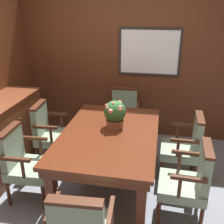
{
  "coord_description": "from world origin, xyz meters",
  "views": [
    {
      "loc": [
        0.66,
        -2.51,
        2.16
      ],
      "look_at": [
        0.11,
        0.34,
        0.96
      ],
      "focal_mm": 42.0,
      "sensor_mm": 36.0,
      "label": 1
    }
  ],
  "objects_px": {
    "chair_left_near": "(24,161)",
    "chair_right_far": "(186,145)",
    "sideboard_cabinet": "(6,135)",
    "dining_table": "(110,140)",
    "chair_head_far": "(124,114)",
    "chair_left_far": "(50,131)",
    "potted_plant": "(115,113)",
    "chair_right_near": "(190,180)"
  },
  "relations": [
    {
      "from": "chair_right_far",
      "to": "chair_left_near",
      "type": "relative_size",
      "value": 1.0
    },
    {
      "from": "chair_right_far",
      "to": "sideboard_cabinet",
      "type": "relative_size",
      "value": 0.68
    },
    {
      "from": "chair_left_far",
      "to": "potted_plant",
      "type": "height_order",
      "value": "potted_plant"
    },
    {
      "from": "chair_right_far",
      "to": "chair_left_near",
      "type": "distance_m",
      "value": 1.99
    },
    {
      "from": "chair_right_far",
      "to": "chair_left_near",
      "type": "xyz_separation_m",
      "value": [
        -1.85,
        -0.74,
        0.0
      ]
    },
    {
      "from": "chair_head_far",
      "to": "chair_left_near",
      "type": "bearing_deg",
      "value": -122.67
    },
    {
      "from": "chair_right_far",
      "to": "sideboard_cabinet",
      "type": "height_order",
      "value": "sideboard_cabinet"
    },
    {
      "from": "potted_plant",
      "to": "sideboard_cabinet",
      "type": "distance_m",
      "value": 1.59
    },
    {
      "from": "chair_right_near",
      "to": "dining_table",
      "type": "bearing_deg",
      "value": -109.77
    },
    {
      "from": "chair_left_near",
      "to": "potted_plant",
      "type": "relative_size",
      "value": 2.65
    },
    {
      "from": "potted_plant",
      "to": "sideboard_cabinet",
      "type": "height_order",
      "value": "potted_plant"
    },
    {
      "from": "dining_table",
      "to": "chair_left_far",
      "type": "height_order",
      "value": "chair_left_far"
    },
    {
      "from": "chair_right_near",
      "to": "potted_plant",
      "type": "bearing_deg",
      "value": -119.2
    },
    {
      "from": "chair_left_near",
      "to": "sideboard_cabinet",
      "type": "distance_m",
      "value": 0.78
    },
    {
      "from": "chair_left_near",
      "to": "sideboard_cabinet",
      "type": "xyz_separation_m",
      "value": [
        -0.57,
        0.54,
        0.01
      ]
    },
    {
      "from": "chair_left_near",
      "to": "chair_head_far",
      "type": "bearing_deg",
      "value": -32.08
    },
    {
      "from": "dining_table",
      "to": "chair_left_far",
      "type": "relative_size",
      "value": 1.88
    },
    {
      "from": "dining_table",
      "to": "chair_left_far",
      "type": "xyz_separation_m",
      "value": [
        -0.95,
        0.4,
        -0.18
      ]
    },
    {
      "from": "chair_head_far",
      "to": "sideboard_cabinet",
      "type": "distance_m",
      "value": 1.82
    },
    {
      "from": "chair_left_far",
      "to": "potted_plant",
      "type": "distance_m",
      "value": 1.1
    },
    {
      "from": "chair_right_far",
      "to": "chair_left_far",
      "type": "xyz_separation_m",
      "value": [
        -1.87,
        0.03,
        0.0
      ]
    },
    {
      "from": "dining_table",
      "to": "chair_right_near",
      "type": "relative_size",
      "value": 1.88
    },
    {
      "from": "chair_head_far",
      "to": "dining_table",
      "type": "bearing_deg",
      "value": -92.27
    },
    {
      "from": "chair_right_far",
      "to": "chair_left_near",
      "type": "height_order",
      "value": "same"
    },
    {
      "from": "dining_table",
      "to": "chair_head_far",
      "type": "bearing_deg",
      "value": 90.64
    },
    {
      "from": "potted_plant",
      "to": "sideboard_cabinet",
      "type": "relative_size",
      "value": 0.25
    },
    {
      "from": "chair_head_far",
      "to": "chair_right_far",
      "type": "distance_m",
      "value": 1.27
    },
    {
      "from": "chair_left_far",
      "to": "sideboard_cabinet",
      "type": "relative_size",
      "value": 0.68
    },
    {
      "from": "chair_right_near",
      "to": "chair_left_near",
      "type": "distance_m",
      "value": 1.84
    },
    {
      "from": "chair_left_far",
      "to": "potted_plant",
      "type": "relative_size",
      "value": 2.65
    },
    {
      "from": "chair_left_near",
      "to": "chair_right_near",
      "type": "bearing_deg",
      "value": -92.25
    },
    {
      "from": "chair_left_near",
      "to": "sideboard_cabinet",
      "type": "height_order",
      "value": "sideboard_cabinet"
    },
    {
      "from": "dining_table",
      "to": "sideboard_cabinet",
      "type": "distance_m",
      "value": 1.51
    },
    {
      "from": "dining_table",
      "to": "chair_right_far",
      "type": "bearing_deg",
      "value": 21.65
    },
    {
      "from": "chair_right_near",
      "to": "chair_head_far",
      "type": "relative_size",
      "value": 1.0
    },
    {
      "from": "chair_head_far",
      "to": "chair_right_far",
      "type": "xyz_separation_m",
      "value": [
        0.94,
        -0.86,
        0.0
      ]
    },
    {
      "from": "chair_left_far",
      "to": "potted_plant",
      "type": "xyz_separation_m",
      "value": [
        0.98,
        -0.23,
        0.45
      ]
    },
    {
      "from": "chair_right_near",
      "to": "chair_left_far",
      "type": "distance_m",
      "value": 2.02
    },
    {
      "from": "chair_right_far",
      "to": "chair_left_far",
      "type": "relative_size",
      "value": 1.0
    },
    {
      "from": "sideboard_cabinet",
      "to": "chair_right_near",
      "type": "bearing_deg",
      "value": -12.66
    },
    {
      "from": "chair_left_near",
      "to": "chair_right_far",
      "type": "bearing_deg",
      "value": -70.51
    },
    {
      "from": "chair_right_far",
      "to": "potted_plant",
      "type": "height_order",
      "value": "potted_plant"
    }
  ]
}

